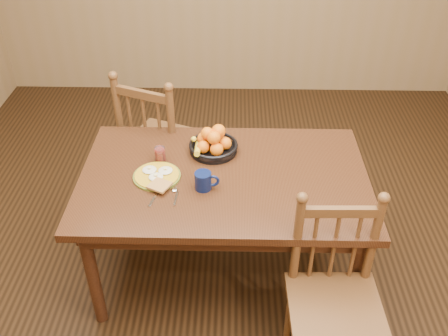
{
  "coord_description": "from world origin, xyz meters",
  "views": [
    {
      "loc": [
        0.05,
        -2.21,
        2.42
      ],
      "look_at": [
        0.0,
        0.0,
        0.8
      ],
      "focal_mm": 40.0,
      "sensor_mm": 36.0,
      "label": 1
    }
  ],
  "objects_px": {
    "dining_table": "(224,187)",
    "coffee_mug": "(204,181)",
    "chair_far": "(160,143)",
    "fruit_bowl": "(213,143)",
    "breakfast_plate": "(157,176)",
    "chair_near": "(334,299)"
  },
  "relations": [
    {
      "from": "dining_table",
      "to": "coffee_mug",
      "type": "height_order",
      "value": "coffee_mug"
    },
    {
      "from": "chair_far",
      "to": "chair_near",
      "type": "height_order",
      "value": "chair_far"
    },
    {
      "from": "chair_near",
      "to": "fruit_bowl",
      "type": "relative_size",
      "value": 3.41
    },
    {
      "from": "breakfast_plate",
      "to": "coffee_mug",
      "type": "bearing_deg",
      "value": -18.2
    },
    {
      "from": "coffee_mug",
      "to": "fruit_bowl",
      "type": "relative_size",
      "value": 0.46
    },
    {
      "from": "breakfast_plate",
      "to": "coffee_mug",
      "type": "height_order",
      "value": "coffee_mug"
    },
    {
      "from": "breakfast_plate",
      "to": "coffee_mug",
      "type": "xyz_separation_m",
      "value": [
        0.26,
        -0.09,
        0.04
      ]
    },
    {
      "from": "chair_near",
      "to": "fruit_bowl",
      "type": "distance_m",
      "value": 1.11
    },
    {
      "from": "coffee_mug",
      "to": "chair_far",
      "type": "bearing_deg",
      "value": 114.21
    },
    {
      "from": "fruit_bowl",
      "to": "chair_far",
      "type": "bearing_deg",
      "value": 131.49
    },
    {
      "from": "breakfast_plate",
      "to": "dining_table",
      "type": "bearing_deg",
      "value": 4.76
    },
    {
      "from": "breakfast_plate",
      "to": "fruit_bowl",
      "type": "xyz_separation_m",
      "value": [
        0.3,
        0.27,
        0.04
      ]
    },
    {
      "from": "chair_far",
      "to": "chair_near",
      "type": "xyz_separation_m",
      "value": [
        1.01,
        -1.3,
        -0.03
      ]
    },
    {
      "from": "chair_far",
      "to": "coffee_mug",
      "type": "distance_m",
      "value": 0.92
    },
    {
      "from": "dining_table",
      "to": "breakfast_plate",
      "type": "bearing_deg",
      "value": -175.24
    },
    {
      "from": "chair_near",
      "to": "breakfast_plate",
      "type": "distance_m",
      "value": 1.13
    },
    {
      "from": "chair_far",
      "to": "fruit_bowl",
      "type": "xyz_separation_m",
      "value": [
        0.39,
        -0.44,
        0.29
      ]
    },
    {
      "from": "dining_table",
      "to": "coffee_mug",
      "type": "xyz_separation_m",
      "value": [
        -0.1,
        -0.12,
        0.14
      ]
    },
    {
      "from": "chair_far",
      "to": "fruit_bowl",
      "type": "relative_size",
      "value": 3.64
    },
    {
      "from": "chair_far",
      "to": "fruit_bowl",
      "type": "bearing_deg",
      "value": 153.44
    },
    {
      "from": "chair_near",
      "to": "breakfast_plate",
      "type": "bearing_deg",
      "value": 145.84
    },
    {
      "from": "chair_far",
      "to": "dining_table",
      "type": "bearing_deg",
      "value": 146.23
    }
  ]
}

